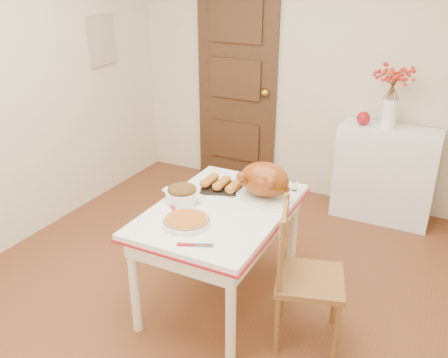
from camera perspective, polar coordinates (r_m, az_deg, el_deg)
The scene contains 17 objects.
floor at distance 3.50m, azimuth -2.29°, elevation -13.68°, with size 3.50×4.00×0.00m, color brown.
wall_back at distance 4.70m, azimuth 9.64°, elevation 12.73°, with size 3.50×0.00×2.50m, color beige.
door_back at distance 4.97m, azimuth 1.53°, elevation 11.05°, with size 0.85×0.06×2.06m, color #331E13.
photo_board at distance 4.81m, azimuth -14.21°, elevation 15.62°, with size 0.03×0.35×0.45m, color #C3B797.
sideboard at distance 4.55m, azimuth 18.46°, elevation 0.56°, with size 0.85×0.38×0.85m, color white.
kitchen_table at distance 3.28m, azimuth -0.40°, elevation -8.94°, with size 0.82×1.19×0.71m, color white, non-canonical shape.
chair_oak at distance 2.95m, azimuth 10.12°, elevation -11.31°, with size 0.40×0.40×0.90m, color brown, non-canonical shape.
berry_vase at distance 4.35m, azimuth 19.15°, elevation 8.97°, with size 0.27×0.27×0.52m, color white, non-canonical shape.
apple at distance 4.43m, azimuth 16.14°, elevation 6.91°, with size 0.12×0.12×0.12m, color maroon.
turkey_platter at distance 3.18m, azimuth 4.80°, elevation -0.24°, with size 0.39×0.31×0.25m, color maroon, non-canonical shape.
pumpkin_pie at distance 2.90m, azimuth -4.47°, elevation -4.86°, with size 0.28×0.28×0.06m, color #AD591C.
stuffing_dish at distance 3.17m, azimuth -4.96°, elevation -1.69°, with size 0.28×0.22×0.11m, color brown, non-canonical shape.
rolls_tray at distance 3.33m, azimuth -0.26°, elevation -0.61°, with size 0.28×0.22×0.07m, color #BF6E26, non-canonical shape.
pie_server at distance 2.69m, azimuth -3.44°, elevation -7.78°, with size 0.20×0.06×0.01m, color silver, non-canonical shape.
carving_knife at distance 3.02m, azimuth -5.51°, elevation -4.14°, with size 0.24×0.06×0.01m, color silver, non-canonical shape.
drinking_glass at distance 3.44m, azimuth 3.08°, elevation 0.36°, with size 0.06×0.06×0.10m, color white.
shaker_pair at distance 3.35m, azimuth 7.84°, elevation -0.48°, with size 0.10×0.04×0.10m, color white, non-canonical shape.
Camera 1 is at (1.38, -2.41, 2.13)m, focal length 38.70 mm.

